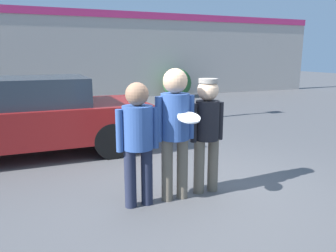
# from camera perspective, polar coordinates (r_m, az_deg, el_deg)

# --- Properties ---
(ground_plane) EXTENTS (56.00, 56.00, 0.00)m
(ground_plane) POSITION_cam_1_polar(r_m,az_deg,el_deg) (4.81, 4.50, -11.22)
(ground_plane) COLOR #4C4C4F
(storefront_building) EXTENTS (24.00, 0.22, 3.80)m
(storefront_building) POSITION_cam_1_polar(r_m,az_deg,el_deg) (14.84, -14.53, 11.94)
(storefront_building) COLOR #B2A89E
(storefront_building) RESTS_ON ground
(person_left) EXTENTS (0.55, 0.38, 1.59)m
(person_left) POSITION_cam_1_polar(r_m,az_deg,el_deg) (4.08, -5.28, -1.48)
(person_left) COLOR #1E2338
(person_left) RESTS_ON ground
(person_middle_with_frisbee) EXTENTS (0.54, 0.60, 1.75)m
(person_middle_with_frisbee) POSITION_cam_1_polar(r_m,az_deg,el_deg) (4.23, 1.25, 0.60)
(person_middle_with_frisbee) COLOR #665B4C
(person_middle_with_frisbee) RESTS_ON ground
(person_right) EXTENTS (0.49, 0.32, 1.61)m
(person_right) POSITION_cam_1_polar(r_m,az_deg,el_deg) (4.52, 6.82, -0.07)
(person_right) COLOR #665B4C
(person_right) RESTS_ON ground
(parked_car_near) EXTENTS (4.38, 1.95, 1.50)m
(parked_car_near) POSITION_cam_1_polar(r_m,az_deg,el_deg) (6.87, -22.77, 1.68)
(parked_car_near) COLOR maroon
(parked_car_near) RESTS_ON ground
(shrub) EXTENTS (1.32, 1.32, 1.32)m
(shrub) POSITION_cam_1_polar(r_m,az_deg,el_deg) (15.15, 1.56, 7.52)
(shrub) COLOR #285B2D
(shrub) RESTS_ON ground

